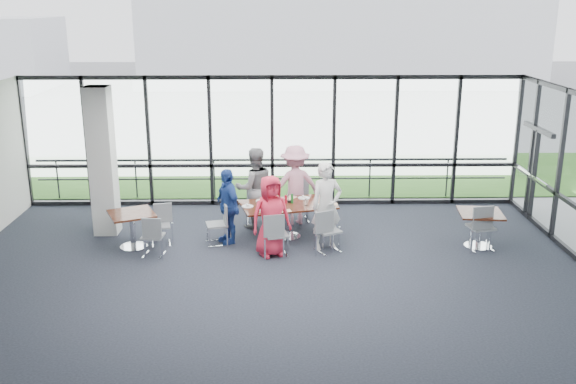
{
  "coord_description": "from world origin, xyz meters",
  "views": [
    {
      "loc": [
        0.14,
        -10.31,
        4.86
      ],
      "look_at": [
        0.34,
        2.35,
        1.1
      ],
      "focal_mm": 40.0,
      "sensor_mm": 36.0,
      "label": 1
    }
  ],
  "objects_px": {
    "chair_main_fl": "(256,206)",
    "diner_near_right": "(326,206)",
    "main_table": "(288,209)",
    "diner_far_left": "(255,188)",
    "side_table_right": "(480,218)",
    "diner_end": "(228,206)",
    "chair_main_nr": "(328,231)",
    "structural_column": "(102,162)",
    "chair_spare_lb": "(160,226)",
    "diner_near_left": "(271,216)",
    "chair_main_nl": "(276,234)",
    "chair_spare_r": "(481,227)",
    "diner_far_right": "(295,185)",
    "chair_main_end": "(217,224)",
    "chair_spare_la": "(153,236)",
    "chair_main_fr": "(298,200)",
    "side_table_left": "(132,218)"
  },
  "relations": [
    {
      "from": "diner_near_right",
      "to": "chair_spare_lb",
      "type": "bearing_deg",
      "value": 156.59
    },
    {
      "from": "structural_column",
      "to": "diner_far_left",
      "type": "distance_m",
      "value": 3.31
    },
    {
      "from": "chair_main_nr",
      "to": "diner_near_left",
      "type": "bearing_deg",
      "value": 160.81
    },
    {
      "from": "diner_near_left",
      "to": "diner_far_left",
      "type": "height_order",
      "value": "diner_far_left"
    },
    {
      "from": "chair_main_end",
      "to": "main_table",
      "type": "bearing_deg",
      "value": 92.04
    },
    {
      "from": "main_table",
      "to": "side_table_right",
      "type": "height_order",
      "value": "same"
    },
    {
      "from": "chair_spare_r",
      "to": "side_table_left",
      "type": "bearing_deg",
      "value": 166.06
    },
    {
      "from": "side_table_right",
      "to": "chair_main_end",
      "type": "distance_m",
      "value": 5.41
    },
    {
      "from": "main_table",
      "to": "chair_main_fl",
      "type": "relative_size",
      "value": 2.39
    },
    {
      "from": "structural_column",
      "to": "chair_spare_r",
      "type": "relative_size",
      "value": 3.35
    },
    {
      "from": "chair_main_nl",
      "to": "chair_spare_r",
      "type": "distance_m",
      "value": 4.16
    },
    {
      "from": "side_table_left",
      "to": "diner_near_right",
      "type": "bearing_deg",
      "value": -1.2
    },
    {
      "from": "main_table",
      "to": "chair_main_fl",
      "type": "bearing_deg",
      "value": 117.25
    },
    {
      "from": "diner_far_right",
      "to": "diner_end",
      "type": "height_order",
      "value": "diner_far_right"
    },
    {
      "from": "diner_far_right",
      "to": "chair_main_fl",
      "type": "xyz_separation_m",
      "value": [
        -0.89,
        -0.11,
        -0.45
      ]
    },
    {
      "from": "main_table",
      "to": "diner_far_left",
      "type": "height_order",
      "value": "diner_far_left"
    },
    {
      "from": "structural_column",
      "to": "chair_main_fl",
      "type": "xyz_separation_m",
      "value": [
        3.23,
        0.45,
        -1.15
      ]
    },
    {
      "from": "side_table_right",
      "to": "chair_spare_la",
      "type": "bearing_deg",
      "value": -176.72
    },
    {
      "from": "chair_spare_lb",
      "to": "chair_spare_r",
      "type": "bearing_deg",
      "value": 164.85
    },
    {
      "from": "chair_main_nl",
      "to": "diner_near_right",
      "type": "bearing_deg",
      "value": 8.87
    },
    {
      "from": "diner_near_left",
      "to": "diner_far_right",
      "type": "distance_m",
      "value": 1.99
    },
    {
      "from": "main_table",
      "to": "chair_main_nl",
      "type": "xyz_separation_m",
      "value": [
        -0.24,
        -1.05,
        -0.18
      ]
    },
    {
      "from": "chair_spare_lb",
      "to": "main_table",
      "type": "bearing_deg",
      "value": 176.59
    },
    {
      "from": "chair_main_fl",
      "to": "diner_near_right",
      "type": "bearing_deg",
      "value": 134.42
    },
    {
      "from": "side_table_right",
      "to": "chair_main_nr",
      "type": "xyz_separation_m",
      "value": [
        -3.13,
        -0.21,
        -0.19
      ]
    },
    {
      "from": "chair_main_fl",
      "to": "structural_column",
      "type": "bearing_deg",
      "value": 6.46
    },
    {
      "from": "diner_far_left",
      "to": "diner_near_right",
      "type": "bearing_deg",
      "value": 122.13
    },
    {
      "from": "diner_end",
      "to": "chair_spare_lb",
      "type": "height_order",
      "value": "diner_end"
    },
    {
      "from": "diner_near_right",
      "to": "diner_end",
      "type": "relative_size",
      "value": 1.13
    },
    {
      "from": "diner_end",
      "to": "diner_near_right",
      "type": "bearing_deg",
      "value": 50.69
    },
    {
      "from": "chair_main_fl",
      "to": "diner_end",
      "type": "bearing_deg",
      "value": 61.76
    },
    {
      "from": "main_table",
      "to": "side_table_left",
      "type": "xyz_separation_m",
      "value": [
        -3.19,
        -0.56,
        0.0
      ]
    },
    {
      "from": "chair_main_nr",
      "to": "chair_main_fl",
      "type": "relative_size",
      "value": 0.98
    },
    {
      "from": "diner_near_left",
      "to": "chair_main_nl",
      "type": "distance_m",
      "value": 0.39
    },
    {
      "from": "diner_near_left",
      "to": "chair_main_nl",
      "type": "relative_size",
      "value": 1.84
    },
    {
      "from": "chair_main_nl",
      "to": "chair_main_nr",
      "type": "relative_size",
      "value": 1.0
    },
    {
      "from": "structural_column",
      "to": "chair_spare_r",
      "type": "xyz_separation_m",
      "value": [
        7.85,
        -1.12,
        -1.12
      ]
    },
    {
      "from": "chair_spare_lb",
      "to": "chair_main_fl",
      "type": "bearing_deg",
      "value": -160.18
    },
    {
      "from": "chair_spare_r",
      "to": "side_table_right",
      "type": "bearing_deg",
      "value": 71.63
    },
    {
      "from": "structural_column",
      "to": "chair_main_nr",
      "type": "relative_size",
      "value": 3.6
    },
    {
      "from": "chair_main_fr",
      "to": "side_table_right",
      "type": "bearing_deg",
      "value": 148.75
    },
    {
      "from": "diner_near_left",
      "to": "chair_main_nr",
      "type": "distance_m",
      "value": 1.22
    },
    {
      "from": "diner_near_right",
      "to": "diner_end",
      "type": "distance_m",
      "value": 2.06
    },
    {
      "from": "diner_far_left",
      "to": "chair_spare_r",
      "type": "xyz_separation_m",
      "value": [
        4.64,
        -1.44,
        -0.43
      ]
    },
    {
      "from": "side_table_right",
      "to": "diner_near_right",
      "type": "xyz_separation_m",
      "value": [
        -3.15,
        -0.0,
        0.27
      ]
    },
    {
      "from": "side_table_left",
      "to": "chair_main_nr",
      "type": "height_order",
      "value": "chair_main_nr"
    },
    {
      "from": "main_table",
      "to": "chair_spare_lb",
      "type": "distance_m",
      "value": 2.69
    },
    {
      "from": "diner_far_left",
      "to": "diner_end",
      "type": "distance_m",
      "value": 1.09
    },
    {
      "from": "chair_main_nl",
      "to": "chair_main_fr",
      "type": "relative_size",
      "value": 0.91
    },
    {
      "from": "side_table_right",
      "to": "diner_end",
      "type": "relative_size",
      "value": 0.59
    }
  ]
}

